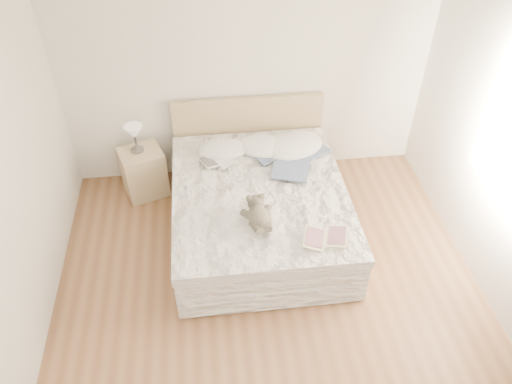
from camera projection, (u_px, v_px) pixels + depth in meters
floor at (275, 320)px, 4.48m from camera, size 4.00×4.50×0.00m
ceiling at (287, 29)px, 2.70m from camera, size 4.00×4.50×0.00m
wall_back at (247, 66)px, 5.27m from camera, size 4.00×0.02×2.70m
bed at (259, 206)px, 5.17m from camera, size 1.72×2.14×1.00m
nightstand at (144, 172)px, 5.63m from camera, size 0.56×0.52×0.56m
table_lamp at (134, 133)px, 5.32m from camera, size 0.20×0.20×0.32m
pillow_left at (222, 150)px, 5.34m from camera, size 0.53×0.38×0.16m
pillow_middle at (263, 147)px, 5.39m from camera, size 0.67×0.56×0.17m
pillow_right at (294, 146)px, 5.39m from camera, size 0.79×0.67×0.20m
blouse at (292, 164)px, 5.17m from camera, size 0.74×0.77×0.02m
photo_book at (216, 162)px, 5.20m from camera, size 0.39×0.35×0.02m
childrens_book at (326, 238)px, 4.38m from camera, size 0.47×0.38×0.03m
teddy_bear at (259, 222)px, 4.50m from camera, size 0.30×0.39×0.19m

